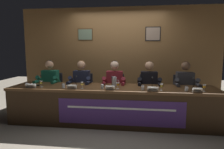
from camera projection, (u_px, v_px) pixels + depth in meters
name	position (u px, v px, depth m)	size (l,w,h in m)	color
ground_plane	(112.00, 122.00, 3.96)	(12.00, 12.00, 0.00)	gray
wall_back_panelled	(118.00, 56.00, 5.21)	(5.34, 0.14, 2.60)	brown
conference_table	(111.00, 99.00, 3.77)	(4.14, 0.86, 0.74)	brown
chair_far_left	(53.00, 92.00, 4.69)	(0.44, 0.45, 0.91)	black
panelist_far_left	(49.00, 82.00, 4.46)	(0.51, 0.48, 1.24)	black
nameplate_far_left	(31.00, 86.00, 3.74)	(0.20, 0.06, 0.08)	white
juice_glass_far_left	(41.00, 83.00, 3.83)	(0.06, 0.06, 0.12)	white
water_cup_far_left	(27.00, 85.00, 3.82)	(0.06, 0.06, 0.08)	silver
microphone_far_left	(39.00, 82.00, 3.99)	(0.06, 0.17, 0.22)	black
chair_left	(84.00, 93.00, 4.59)	(0.44, 0.45, 0.91)	black
panelist_left	(81.00, 83.00, 4.36)	(0.51, 0.48, 1.24)	black
nameplate_left	(72.00, 87.00, 3.64)	(0.18, 0.06, 0.08)	white
juice_glass_left	(82.00, 84.00, 3.69)	(0.06, 0.06, 0.12)	white
water_cup_left	(63.00, 86.00, 3.73)	(0.06, 0.06, 0.08)	silver
microphone_left	(75.00, 83.00, 3.85)	(0.06, 0.17, 0.22)	black
chair_center	(115.00, 94.00, 4.50)	(0.44, 0.45, 0.91)	black
panelist_center	(114.00, 84.00, 4.27)	(0.51, 0.48, 1.24)	black
nameplate_center	(110.00, 88.00, 3.55)	(0.17, 0.06, 0.08)	white
juice_glass_center	(118.00, 84.00, 3.64)	(0.06, 0.06, 0.12)	white
water_cup_center	(102.00, 87.00, 3.67)	(0.06, 0.06, 0.08)	silver
microphone_center	(111.00, 84.00, 3.79)	(0.06, 0.17, 0.22)	black
chair_right	(148.00, 95.00, 4.41)	(0.44, 0.45, 0.91)	black
panelist_right	(149.00, 85.00, 4.17)	(0.51, 0.48, 1.24)	black
nameplate_right	(153.00, 89.00, 3.44)	(0.20, 0.06, 0.08)	white
juice_glass_right	(161.00, 86.00, 3.51)	(0.06, 0.06, 0.12)	white
water_cup_right	(143.00, 88.00, 3.55)	(0.06, 0.06, 0.08)	silver
microphone_right	(152.00, 85.00, 3.69)	(0.06, 0.17, 0.22)	black
chair_far_right	(183.00, 96.00, 4.31)	(0.44, 0.45, 0.91)	black
panelist_far_right	(185.00, 86.00, 4.08)	(0.51, 0.48, 1.24)	black
nameplate_far_right	(197.00, 90.00, 3.35)	(0.16, 0.06, 0.08)	white
juice_glass_far_right	(204.00, 87.00, 3.42)	(0.06, 0.06, 0.12)	white
water_cup_far_right	(186.00, 89.00, 3.45)	(0.06, 0.06, 0.08)	silver
microphone_far_right	(194.00, 85.00, 3.60)	(0.06, 0.17, 0.22)	black
water_pitcher_central	(114.00, 81.00, 3.93)	(0.15, 0.10, 0.21)	silver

